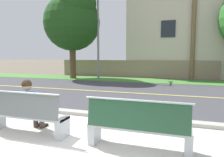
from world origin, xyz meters
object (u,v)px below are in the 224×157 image
Objects in this scene: bench_right at (138,127)px; shade_tree_far_left at (73,18)px; seated_person_blue at (30,104)px; bench_left at (25,115)px; streetlamp at (99,25)px.

shade_tree_far_left is (-7.26, 10.86, 4.14)m from bench_right.
shade_tree_far_left is (-4.70, 10.69, 3.92)m from seated_person_blue.
seated_person_blue reaches higher than bench_left.
bench_right is at bearing -56.22° from shade_tree_far_left.
shade_tree_far_left reaches higher than bench_right.
streetlamp reaches higher than bench_right.
bench_left is at bearing -66.59° from shade_tree_far_left.
bench_right is 13.70m from shade_tree_far_left.
bench_right is at bearing -64.76° from streetlamp.
streetlamp is (-2.72, 11.20, 3.62)m from bench_left.
shade_tree_far_left is at bearing 123.78° from bench_right.
seated_person_blue is 0.18× the size of shade_tree_far_left.
streetlamp reaches higher than seated_person_blue.
streetlamp is (-2.72, 11.03, 3.40)m from seated_person_blue.
shade_tree_far_left is (-4.70, 10.86, 4.14)m from bench_left.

